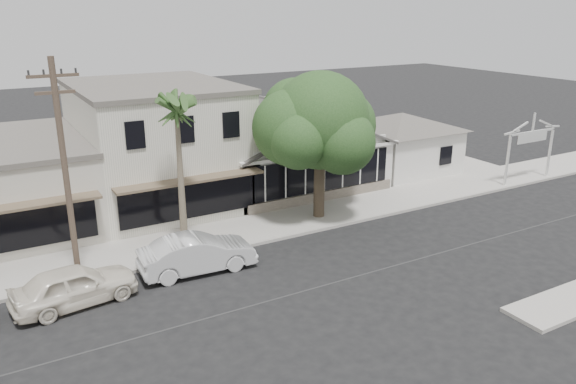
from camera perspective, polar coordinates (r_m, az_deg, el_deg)
ground at (r=23.18m, az=4.76°, el=-9.16°), size 140.00×140.00×0.00m
sidewalk_north at (r=26.14m, az=-18.88°, el=-6.67°), size 90.00×3.50×0.15m
corner_shop at (r=34.76m, az=0.04°, el=4.87°), size 10.40×8.60×5.10m
side_cottage at (r=38.92m, az=11.32°, el=4.27°), size 6.00×6.00×3.00m
arch_sign at (r=38.24m, az=23.56°, el=5.41°), size 4.12×0.12×3.95m
row_building_near at (r=32.46m, az=-13.27°, el=4.57°), size 8.00×10.00×6.50m
utility_pole at (r=22.99m, az=-21.71°, el=2.16°), size 1.80×0.24×9.00m
car_0 at (r=22.66m, az=-20.86°, el=-8.87°), size 4.77×2.42×1.56m
car_1 at (r=24.02m, az=-9.19°, el=-6.21°), size 4.96×2.00×1.60m
shade_tree at (r=28.62m, az=2.95°, el=7.02°), size 6.98×6.31×7.74m
palm_east at (r=24.81m, az=-11.28°, el=8.28°), size 2.88×2.88×7.60m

